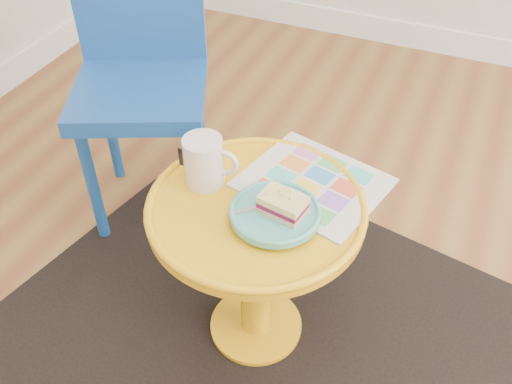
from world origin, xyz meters
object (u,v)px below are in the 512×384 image
at_px(side_table, 256,246).
at_px(plate, 275,214).
at_px(chair, 140,64).
at_px(mug, 205,160).
at_px(newspaper, 313,183).

distance_m(side_table, plate, 0.16).
bearing_deg(plate, side_table, 154.99).
bearing_deg(chair, plate, -59.68).
bearing_deg(plate, chair, 144.85).
distance_m(chair, mug, 0.54).
xyz_separation_m(side_table, newspaper, (0.09, 0.12, 0.13)).
xyz_separation_m(chair, plate, (0.60, -0.42, -0.01)).
bearing_deg(side_table, mug, 168.22).
xyz_separation_m(side_table, plate, (0.06, -0.03, 0.15)).
distance_m(mug, plate, 0.21).
distance_m(side_table, mug, 0.24).
bearing_deg(newspaper, chair, 171.10).
bearing_deg(newspaper, plate, -89.54).
bearing_deg(chair, newspaper, -47.89).
relative_size(side_table, chair, 0.57).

